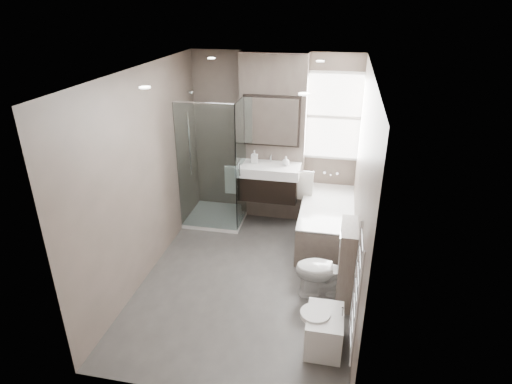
% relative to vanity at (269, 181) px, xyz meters
% --- Properties ---
extents(room, '(2.70, 3.90, 2.70)m').
position_rel_vanity_xyz_m(room, '(0.00, -1.43, 0.56)').
color(room, '#454340').
rests_on(room, ground).
extents(vanity_pier, '(1.00, 0.25, 2.60)m').
position_rel_vanity_xyz_m(vanity_pier, '(0.00, 0.35, 0.56)').
color(vanity_pier, '#64574E').
rests_on(vanity_pier, ground).
extents(vanity, '(0.95, 0.47, 0.66)m').
position_rel_vanity_xyz_m(vanity, '(0.00, 0.00, 0.00)').
color(vanity, black).
rests_on(vanity, vanity_pier).
extents(mirror_cabinet, '(0.86, 0.08, 0.76)m').
position_rel_vanity_xyz_m(mirror_cabinet, '(0.00, 0.19, 0.89)').
color(mirror_cabinet, black).
rests_on(mirror_cabinet, vanity_pier).
extents(towel_left, '(0.24, 0.06, 0.44)m').
position_rel_vanity_xyz_m(towel_left, '(-0.56, -0.02, -0.02)').
color(towel_left, silver).
rests_on(towel_left, vanity_pier).
extents(towel_right, '(0.24, 0.06, 0.44)m').
position_rel_vanity_xyz_m(towel_right, '(0.56, -0.02, -0.02)').
color(towel_right, silver).
rests_on(towel_right, vanity_pier).
extents(shower_enclosure, '(0.90, 0.90, 2.00)m').
position_rel_vanity_xyz_m(shower_enclosure, '(-0.75, -0.08, -0.25)').
color(shower_enclosure, white).
rests_on(shower_enclosure, ground).
extents(bathtub, '(0.75, 1.60, 0.57)m').
position_rel_vanity_xyz_m(bathtub, '(0.92, -0.33, -0.43)').
color(bathtub, '#64574E').
rests_on(bathtub, ground).
extents(window, '(0.98, 0.06, 1.33)m').
position_rel_vanity_xyz_m(window, '(0.90, 0.45, 0.93)').
color(window, white).
rests_on(window, room).
extents(toilet, '(0.71, 0.44, 0.70)m').
position_rel_vanity_xyz_m(toilet, '(0.97, -1.64, -0.39)').
color(toilet, white).
rests_on(toilet, ground).
extents(cistern_box, '(0.19, 0.55, 1.00)m').
position_rel_vanity_xyz_m(cistern_box, '(1.21, -1.68, -0.24)').
color(cistern_box, '#64574E').
rests_on(cistern_box, ground).
extents(bidet, '(0.44, 0.51, 0.53)m').
position_rel_vanity_xyz_m(bidet, '(1.01, -2.49, -0.53)').
color(bidet, white).
rests_on(bidet, ground).
extents(towel_radiator, '(0.03, 0.49, 1.10)m').
position_rel_vanity_xyz_m(towel_radiator, '(1.25, -3.03, 0.38)').
color(towel_radiator, silver).
rests_on(towel_radiator, room).
extents(soap_bottle_a, '(0.09, 0.09, 0.20)m').
position_rel_vanity_xyz_m(soap_bottle_a, '(-0.23, 0.05, 0.36)').
color(soap_bottle_a, white).
rests_on(soap_bottle_a, vanity).
extents(soap_bottle_b, '(0.11, 0.11, 0.15)m').
position_rel_vanity_xyz_m(soap_bottle_b, '(0.25, 0.04, 0.33)').
color(soap_bottle_b, white).
rests_on(soap_bottle_b, vanity).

